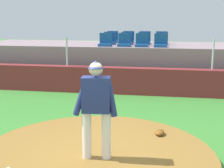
# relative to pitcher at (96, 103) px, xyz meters

# --- Properties ---
(ground_plane) EXTENTS (60.00, 60.00, 0.00)m
(ground_plane) POSITION_rel_pitcher_xyz_m (-0.07, 0.17, -1.22)
(ground_plane) COLOR #3C8731
(pitchers_mound) EXTENTS (4.45, 4.45, 0.21)m
(pitchers_mound) POSITION_rel_pitcher_xyz_m (-0.07, 0.17, -1.12)
(pitchers_mound) COLOR olive
(pitchers_mound) RESTS_ON ground_plane
(pitcher) EXTENTS (0.78, 0.30, 1.75)m
(pitcher) POSITION_rel_pitcher_xyz_m (0.00, 0.00, 0.00)
(pitcher) COLOR white
(pitcher) RESTS_ON pitchers_mound
(fielding_glove) EXTENTS (0.23, 0.32, 0.11)m
(fielding_glove) POSITION_rel_pitcher_xyz_m (1.08, 1.30, -0.96)
(fielding_glove) COLOR brown
(fielding_glove) RESTS_ON pitchers_mound
(brick_barrier) EXTENTS (13.69, 0.40, 0.93)m
(brick_barrier) POSITION_rel_pitcher_xyz_m (-0.07, 5.60, -0.75)
(brick_barrier) COLOR maroon
(brick_barrier) RESTS_ON ground_plane
(fence_post_left) EXTENTS (0.06, 0.06, 1.04)m
(fence_post_left) POSITION_rel_pitcher_xyz_m (-2.30, 5.60, 0.23)
(fence_post_left) COLOR silver
(fence_post_left) RESTS_ON brick_barrier
(fence_post_right) EXTENTS (0.06, 0.06, 1.04)m
(fence_post_right) POSITION_rel_pitcher_xyz_m (2.71, 5.60, 0.23)
(fence_post_right) COLOR silver
(fence_post_right) RESTS_ON brick_barrier
(bleacher_platform) EXTENTS (12.96, 3.17, 1.55)m
(bleacher_platform) POSITION_rel_pitcher_xyz_m (-0.07, 7.93, -0.45)
(bleacher_platform) COLOR gray
(bleacher_platform) RESTS_ON ground_plane
(stadium_chair_0) EXTENTS (0.48, 0.44, 0.50)m
(stadium_chair_0) POSITION_rel_pitcher_xyz_m (-1.15, 6.87, 0.48)
(stadium_chair_0) COLOR navy
(stadium_chair_0) RESTS_ON bleacher_platform
(stadium_chair_1) EXTENTS (0.48, 0.44, 0.50)m
(stadium_chair_1) POSITION_rel_pitcher_xyz_m (-0.41, 6.89, 0.48)
(stadium_chair_1) COLOR navy
(stadium_chair_1) RESTS_ON bleacher_platform
(stadium_chair_2) EXTENTS (0.48, 0.44, 0.50)m
(stadium_chair_2) POSITION_rel_pitcher_xyz_m (0.26, 6.88, 0.48)
(stadium_chair_2) COLOR navy
(stadium_chair_2) RESTS_ON bleacher_platform
(stadium_chair_3) EXTENTS (0.48, 0.44, 0.50)m
(stadium_chair_3) POSITION_rel_pitcher_xyz_m (0.97, 6.87, 0.48)
(stadium_chair_3) COLOR navy
(stadium_chair_3) RESTS_ON bleacher_platform
(stadium_chair_4) EXTENTS (0.48, 0.44, 0.50)m
(stadium_chair_4) POSITION_rel_pitcher_xyz_m (-1.13, 7.69, 0.48)
(stadium_chair_4) COLOR navy
(stadium_chair_4) RESTS_ON bleacher_platform
(stadium_chair_5) EXTENTS (0.48, 0.44, 0.50)m
(stadium_chair_5) POSITION_rel_pitcher_xyz_m (-0.41, 7.72, 0.48)
(stadium_chair_5) COLOR navy
(stadium_chair_5) RESTS_ON bleacher_platform
(stadium_chair_6) EXTENTS (0.48, 0.44, 0.50)m
(stadium_chair_6) POSITION_rel_pitcher_xyz_m (0.29, 7.74, 0.48)
(stadium_chair_6) COLOR navy
(stadium_chair_6) RESTS_ON bleacher_platform
(stadium_chair_7) EXTENTS (0.48, 0.44, 0.50)m
(stadium_chair_7) POSITION_rel_pitcher_xyz_m (1.00, 7.73, 0.48)
(stadium_chair_7) COLOR navy
(stadium_chair_7) RESTS_ON bleacher_platform
(stadium_chair_8) EXTENTS (0.48, 0.44, 0.50)m
(stadium_chair_8) POSITION_rel_pitcher_xyz_m (-1.15, 8.55, 0.48)
(stadium_chair_8) COLOR navy
(stadium_chair_8) RESTS_ON bleacher_platform
(stadium_chair_9) EXTENTS (0.48, 0.44, 0.50)m
(stadium_chair_9) POSITION_rel_pitcher_xyz_m (-0.44, 8.55, 0.48)
(stadium_chair_9) COLOR navy
(stadium_chair_9) RESTS_ON bleacher_platform
(stadium_chair_10) EXTENTS (0.48, 0.44, 0.50)m
(stadium_chair_10) POSITION_rel_pitcher_xyz_m (0.27, 8.53, 0.48)
(stadium_chair_10) COLOR navy
(stadium_chair_10) RESTS_ON bleacher_platform
(stadium_chair_11) EXTENTS (0.48, 0.44, 0.50)m
(stadium_chair_11) POSITION_rel_pitcher_xyz_m (0.98, 8.56, 0.48)
(stadium_chair_11) COLOR navy
(stadium_chair_11) RESTS_ON bleacher_platform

